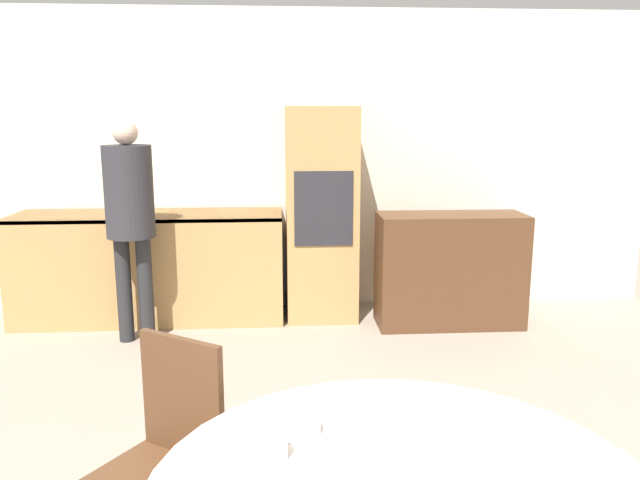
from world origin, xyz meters
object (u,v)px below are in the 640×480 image
Objects in this scene: cup at (274,446)px; person_standing at (130,207)px; oven_unit at (321,214)px; chair_far_left at (167,449)px; sideboard at (450,270)px; bowl_centre at (470,449)px; bowl_far at (297,427)px.

person_standing is at bearing 109.93° from cup.
chair_far_left is (-0.78, -3.05, -0.38)m from oven_unit.
chair_far_left is at bearing -74.98° from person_standing.
chair_far_left reaches higher than cup.
sideboard is 3.50m from cup.
bowl_far is at bearing 160.67° from bowl_centre.
chair_far_left is 0.65m from cup.
sideboard reaches higher than bowl_centre.
oven_unit is 3.53m from cup.
bowl_centre is (1.66, -3.00, -0.29)m from person_standing.
bowl_centre is (0.58, -0.03, -0.02)m from cup.
person_standing is at bearing 139.16° from chair_far_left.
bowl_centre is at bearing -104.58° from sideboard.
oven_unit is 1.06× the size of person_standing.
chair_far_left is 0.55× the size of person_standing.
sideboard is 7.87× the size of bowl_far.
sideboard reaches higher than chair_far_left.
chair_far_left is 5.01× the size of bowl_centre.
sideboard is 1.30× the size of chair_far_left.
cup is at bearing -14.08° from chair_far_left.
chair_far_left is at bearing -123.57° from sideboard.
oven_unit is 1.16m from sideboard.
chair_far_left is at bearing -104.36° from oven_unit.
person_standing is 3.18m from cup.
person_standing reaches higher than cup.
sideboard is at bearing 66.14° from bowl_far.
sideboard is at bearing 90.57° from chair_far_left.
cup is (-0.38, -3.50, -0.12)m from oven_unit.
person_standing reaches higher than bowl_centre.
cup is 0.48× the size of bowl_centre.
bowl_far is (0.07, 0.15, -0.02)m from cup.
person_standing is 9.19× the size of bowl_centre.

